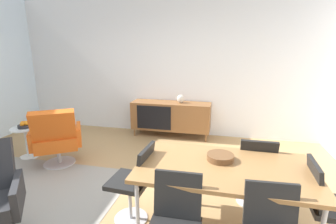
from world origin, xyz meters
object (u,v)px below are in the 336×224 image
(dining_chair_far_end, at_px, (327,204))
(vase_cobalt, at_px, (181,99))
(sideboard, at_px, (171,116))
(dining_chair_back_right, at_px, (255,168))
(wooden_bowl_on_table, at_px, (220,157))
(lounge_chair_red, at_px, (56,137))
(side_table_round, at_px, (26,139))
(dining_table, at_px, (224,170))
(fruit_bowl, at_px, (24,125))
(dining_chair_near_window, at_px, (135,181))

(dining_chair_far_end, bearing_deg, vase_cobalt, 124.27)
(sideboard, xyz_separation_m, dining_chair_back_right, (1.44, -2.05, 0.03))
(wooden_bowl_on_table, bearing_deg, lounge_chair_red, 161.82)
(dining_chair_back_right, xyz_separation_m, side_table_round, (-3.56, 0.51, -0.15))
(vase_cobalt, relative_size, dining_table, 0.10)
(side_table_round, bearing_deg, fruit_bowl, 98.54)
(side_table_round, bearing_deg, dining_chair_near_window, -24.84)
(wooden_bowl_on_table, relative_size, side_table_round, 0.50)
(dining_chair_far_end, relative_size, lounge_chair_red, 0.90)
(wooden_bowl_on_table, bearing_deg, vase_cobalt, 108.72)
(dining_chair_near_window, distance_m, lounge_chair_red, 1.87)
(dining_chair_far_end, distance_m, side_table_round, 4.24)
(wooden_bowl_on_table, distance_m, lounge_chair_red, 2.62)
(sideboard, distance_m, dining_chair_far_end, 3.27)
(sideboard, height_order, wooden_bowl_on_table, wooden_bowl_on_table)
(wooden_bowl_on_table, height_order, dining_chair_near_window, dining_chair_near_window)
(sideboard, height_order, vase_cobalt, vase_cobalt)
(lounge_chair_red, bearing_deg, wooden_bowl_on_table, -18.18)
(vase_cobalt, distance_m, wooden_bowl_on_table, 2.64)
(vase_cobalt, bearing_deg, fruit_bowl, -146.49)
(dining_chair_near_window, bearing_deg, vase_cobalt, 90.01)
(dining_chair_far_end, distance_m, lounge_chair_red, 3.52)
(sideboard, distance_m, dining_chair_back_right, 2.51)
(sideboard, distance_m, dining_chair_near_window, 2.62)
(sideboard, xyz_separation_m, dining_chair_far_end, (1.98, -2.61, 0.03))
(dining_table, xyz_separation_m, dining_chair_near_window, (-0.89, -0.00, -0.23))
(side_table_round, relative_size, fruit_bowl, 2.60)
(sideboard, height_order, dining_chair_near_window, dining_chair_near_window)
(sideboard, relative_size, dining_chair_far_end, 1.87)
(sideboard, bearing_deg, wooden_bowl_on_table, -67.26)
(wooden_bowl_on_table, height_order, lounge_chair_red, lounge_chair_red)
(dining_chair_back_right, bearing_deg, vase_cobalt, 121.13)
(vase_cobalt, bearing_deg, wooden_bowl_on_table, -71.28)
(wooden_bowl_on_table, xyz_separation_m, side_table_round, (-3.17, 0.96, -0.45))
(sideboard, height_order, side_table_round, sideboard)
(vase_cobalt, xyz_separation_m, side_table_round, (-2.32, -1.54, -0.48))
(sideboard, distance_m, side_table_round, 2.63)
(dining_chair_back_right, distance_m, lounge_chair_red, 2.89)
(dining_table, xyz_separation_m, dining_chair_back_right, (0.35, 0.56, -0.23))
(side_table_round, bearing_deg, dining_table, -18.45)
(dining_chair_far_end, bearing_deg, wooden_bowl_on_table, 173.33)
(sideboard, relative_size, dining_chair_back_right, 1.87)
(wooden_bowl_on_table, distance_m, dining_chair_back_right, 0.67)
(dining_chair_near_window, xyz_separation_m, side_table_round, (-2.32, 1.08, -0.15))
(lounge_chair_red, relative_size, fruit_bowl, 4.73)
(vase_cobalt, relative_size, side_table_round, 0.32)
(dining_table, relative_size, dining_chair_far_end, 1.87)
(wooden_bowl_on_table, distance_m, dining_chair_far_end, 0.98)
(lounge_chair_red, height_order, fruit_bowl, lounge_chair_red)
(dining_table, distance_m, dining_chair_back_right, 0.70)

